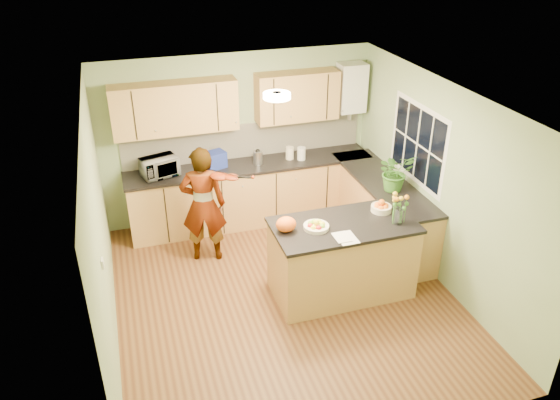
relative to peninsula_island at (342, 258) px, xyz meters
name	(u,v)px	position (x,y,z in m)	size (l,w,h in m)	color
floor	(285,296)	(-0.70, 0.10, -0.49)	(4.50, 4.50, 0.00)	#502C17
ceiling	(285,100)	(-0.70, 0.10, 2.01)	(4.00, 4.50, 0.02)	silver
wall_back	(238,138)	(-0.70, 2.35, 0.76)	(4.00, 0.02, 2.50)	gray
wall_front	(373,340)	(-0.70, -2.15, 0.76)	(4.00, 0.02, 2.50)	gray
wall_left	(100,236)	(-2.70, 0.10, 0.76)	(0.02, 4.50, 2.50)	gray
wall_right	(440,184)	(1.30, 0.10, 0.76)	(0.02, 4.50, 2.50)	gray
back_counter	(251,193)	(-0.60, 2.05, -0.02)	(3.64, 0.62, 0.94)	#B17947
right_counter	(381,211)	(1.00, 0.95, -0.02)	(0.62, 2.24, 0.94)	#B17947
splashback	(245,140)	(-0.60, 2.33, 0.71)	(3.60, 0.02, 0.52)	silver
upper_cabinets	(227,103)	(-0.87, 2.18, 1.36)	(3.20, 0.34, 0.70)	#B17947
boiler	(351,88)	(1.00, 2.19, 1.41)	(0.40, 0.30, 0.86)	silver
window_right	(418,144)	(1.29, 0.70, 1.06)	(0.01, 1.30, 1.05)	silver
light_switch	(103,263)	(-2.68, -0.50, 0.81)	(0.02, 0.09, 0.09)	silver
ceiling_lamp	(277,96)	(-0.70, 0.40, 1.97)	(0.30, 0.30, 0.07)	#FFEABF
peninsula_island	(342,258)	(0.00, 0.00, 0.00)	(1.69, 0.87, 0.97)	#B17947
fruit_dish	(316,225)	(-0.35, 0.00, 0.53)	(0.30, 0.30, 0.10)	beige
orange_bowl	(381,207)	(0.55, 0.15, 0.55)	(0.25, 0.25, 0.15)	beige
flower_vase	(400,202)	(0.60, -0.18, 0.77)	(0.23, 0.23, 0.43)	silver
orange_bag	(286,224)	(-0.70, 0.05, 0.57)	(0.24, 0.20, 0.18)	#ED5B13
papers	(347,238)	(-0.10, -0.30, 0.49)	(0.21, 0.29, 0.01)	silver
violinist	(203,205)	(-1.45, 1.25, 0.32)	(0.59, 0.39, 1.62)	#DB9F86
violin	(220,176)	(-1.25, 1.03, 0.81)	(0.60, 0.24, 0.12)	#4A1604
microwave	(159,167)	(-1.90, 2.04, 0.59)	(0.49, 0.33, 0.27)	silver
blue_box	(215,160)	(-1.11, 2.08, 0.57)	(0.30, 0.22, 0.24)	navy
kettle	(258,157)	(-0.49, 2.03, 0.56)	(0.14, 0.14, 0.26)	silver
jar_cream	(290,153)	(0.01, 2.05, 0.55)	(0.12, 0.12, 0.19)	beige
jar_white	(301,154)	(0.16, 1.98, 0.55)	(0.12, 0.12, 0.19)	silver
potted_plant	(395,172)	(1.00, 0.68, 0.71)	(0.47, 0.41, 0.52)	#3F7B29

